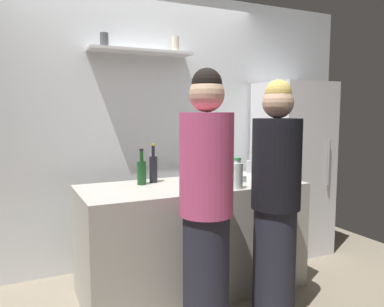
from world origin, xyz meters
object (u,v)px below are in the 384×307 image
person_blonde (276,202)px  water_bottle_plastic (237,175)px  refrigerator (292,168)px  person_pink_top (206,207)px  wine_bottle_green_glass (142,172)px  wine_bottle_dark_glass (153,168)px  utensil_holder (251,166)px  baking_pan (222,178)px

person_blonde → water_bottle_plastic: bearing=54.3°
refrigerator → water_bottle_plastic: bearing=-148.2°
person_pink_top → wine_bottle_green_glass: bearing=-6.3°
refrigerator → person_pink_top: bearing=-146.4°
refrigerator → person_blonde: 1.43m
wine_bottle_dark_glass → water_bottle_plastic: (0.49, -0.52, -0.01)m
wine_bottle_dark_glass → person_pink_top: (0.04, -0.86, -0.14)m
utensil_holder → water_bottle_plastic: bearing=-131.2°
wine_bottle_green_glass → person_pink_top: 0.84m
utensil_holder → refrigerator: bearing=7.3°
baking_pan → refrigerator: bearing=19.3°
utensil_holder → water_bottle_plastic: (-0.54, -0.61, 0.05)m
wine_bottle_green_glass → water_bottle_plastic: bearing=-37.4°
refrigerator → person_pink_top: size_ratio=1.02×
baking_pan → wine_bottle_dark_glass: size_ratio=1.05×
baking_pan → wine_bottle_green_glass: (-0.65, 0.15, 0.08)m
refrigerator → wine_bottle_green_glass: 1.74m
baking_pan → utensil_holder: (0.50, 0.30, 0.04)m
baking_pan → wine_bottle_dark_glass: 0.58m
person_pink_top → wine_bottle_dark_glass: bearing=-14.6°
utensil_holder → person_pink_top: size_ratio=0.13×
wine_bottle_dark_glass → water_bottle_plastic: 0.71m
person_blonde → person_pink_top: size_ratio=0.97×
refrigerator → water_bottle_plastic: 1.31m
water_bottle_plastic → person_pink_top: 0.58m
water_bottle_plastic → person_blonde: (0.11, -0.33, -0.15)m
wine_bottle_dark_glass → person_blonde: size_ratio=0.19×
utensil_holder → person_pink_top: bearing=-135.7°
water_bottle_plastic → baking_pan: bearing=82.4°
baking_pan → wine_bottle_green_glass: bearing=166.8°
person_pink_top → person_blonde: bearing=-105.8°
person_blonde → baking_pan: bearing=42.2°
refrigerator → water_bottle_plastic: refrigerator is taller
water_bottle_plastic → utensil_holder: bearing=48.8°
utensil_holder → wine_bottle_dark_glass: (-1.03, -0.10, 0.06)m
utensil_holder → wine_bottle_green_glass: size_ratio=0.76×
wine_bottle_green_glass → wine_bottle_dark_glass: size_ratio=0.90×
baking_pan → wine_bottle_green_glass: size_ratio=1.17×
utensil_holder → water_bottle_plastic: water_bottle_plastic is taller
utensil_holder → water_bottle_plastic: 0.82m
wine_bottle_green_glass → water_bottle_plastic: (0.61, -0.47, -0.00)m
refrigerator → person_pink_top: 1.87m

